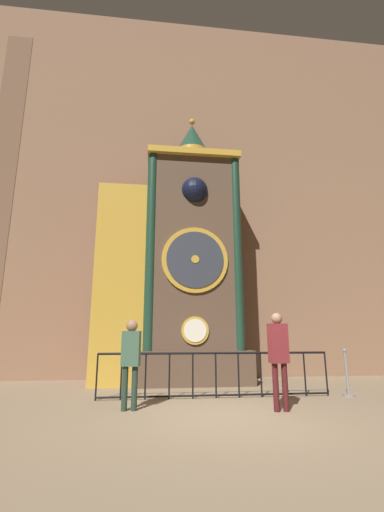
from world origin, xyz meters
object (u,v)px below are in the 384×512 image
object	(u,v)px
clock_tower	(176,263)
visitor_near	(131,354)
visitor_far	(278,351)
stanchion_post	(347,380)

from	to	relation	value
clock_tower	visitor_near	distance (m)	4.40
visitor_near	visitor_far	xyz separation A→B (m)	(2.80, -0.40, 0.07)
visitor_far	stanchion_post	world-z (taller)	visitor_far
clock_tower	visitor_near	size ratio (longest dim) A/B	5.19
clock_tower	stanchion_post	xyz separation A→B (m)	(3.85, -2.45, -3.20)
visitor_near	visitor_far	bearing A→B (deg)	1.08
clock_tower	visitor_far	distance (m)	4.86
clock_tower	visitor_far	size ratio (longest dim) A/B	4.81
visitor_near	visitor_far	distance (m)	2.82
visitor_near	stanchion_post	size ratio (longest dim) A/B	1.57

